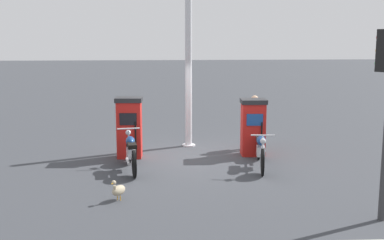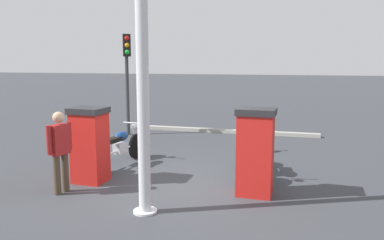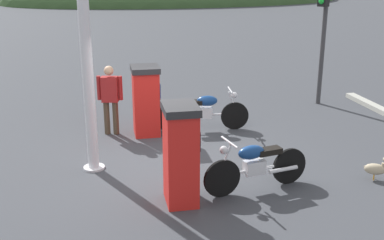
{
  "view_description": "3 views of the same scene",
  "coord_description": "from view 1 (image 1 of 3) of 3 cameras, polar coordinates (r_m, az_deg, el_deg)",
  "views": [
    {
      "loc": [
        12.59,
        -1.05,
        3.19
      ],
      "look_at": [
        1.39,
        -0.13,
        1.28
      ],
      "focal_mm": 45.02,
      "sensor_mm": 36.0,
      "label": 1
    },
    {
      "loc": [
        -7.32,
        -2.21,
        2.52
      ],
      "look_at": [
        0.81,
        -0.22,
        1.22
      ],
      "focal_mm": 36.19,
      "sensor_mm": 36.0,
      "label": 2
    },
    {
      "loc": [
        -1.86,
        -8.63,
        3.72
      ],
      "look_at": [
        0.37,
        -0.04,
        0.83
      ],
      "focal_mm": 45.36,
      "sensor_mm": 36.0,
      "label": 3
    }
  ],
  "objects": [
    {
      "name": "canopy_support_pole",
      "position": [
        14.21,
        -0.42,
        5.37
      ],
      "size": [
        0.4,
        0.4,
        4.42
      ],
      "color": "silver",
      "rests_on": "ground"
    },
    {
      "name": "fuel_pump_near",
      "position": [
        13.06,
        -7.43,
        -0.85
      ],
      "size": [
        0.62,
        0.74,
        1.64
      ],
      "color": "red",
      "rests_on": "ground"
    },
    {
      "name": "fuel_pump_far",
      "position": [
        13.34,
        7.25,
        -0.8
      ],
      "size": [
        0.69,
        0.73,
        1.56
      ],
      "color": "red",
      "rests_on": "ground"
    },
    {
      "name": "motorcycle_far_pump",
      "position": [
        12.14,
        8.15,
        -3.35
      ],
      "size": [
        2.17,
        0.67,
        0.96
      ],
      "color": "black",
      "rests_on": "ground"
    },
    {
      "name": "wandering_duck",
      "position": [
        9.78,
        -8.71,
        -8.19
      ],
      "size": [
        0.43,
        0.35,
        0.45
      ],
      "color": "tan",
      "rests_on": "ground"
    },
    {
      "name": "ground_plane",
      "position": [
        13.03,
        0.07,
        -4.55
      ],
      "size": [
        120.0,
        120.0,
        0.0
      ],
      "primitive_type": "plane",
      "color": "#383A3F"
    },
    {
      "name": "attendant_person",
      "position": [
        14.11,
        7.4,
        0.17
      ],
      "size": [
        0.57,
        0.29,
        1.57
      ],
      "color": "#473828",
      "rests_on": "ground"
    },
    {
      "name": "motorcycle_near_pump",
      "position": [
        11.85,
        -7.26,
        -3.65
      ],
      "size": [
        1.95,
        0.56,
        0.96
      ],
      "color": "black",
      "rests_on": "ground"
    }
  ]
}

